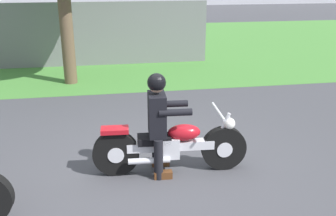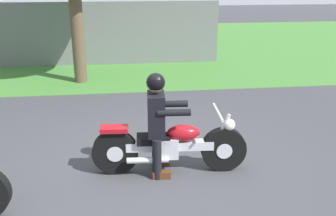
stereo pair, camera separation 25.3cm
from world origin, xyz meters
TOP-DOWN VIEW (x-y plane):
  - ground at (0.00, 0.00)m, footprint 120.00×120.00m
  - grass_verge at (0.00, 9.60)m, footprint 60.00×12.00m
  - motorcycle_lead at (0.20, -0.12)m, footprint 2.08×0.66m
  - rider_lead at (0.04, -0.11)m, footprint 0.56×0.48m
  - fence_segment at (-1.01, 6.55)m, footprint 7.00×0.06m

SIDE VIEW (x-z plane):
  - ground at x=0.00m, z-range 0.00..0.00m
  - grass_verge at x=0.00m, z-range 0.00..0.01m
  - motorcycle_lead at x=0.20m, z-range -0.05..0.81m
  - rider_lead at x=0.04m, z-range 0.11..1.50m
  - fence_segment at x=-1.01m, z-range 0.00..1.80m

